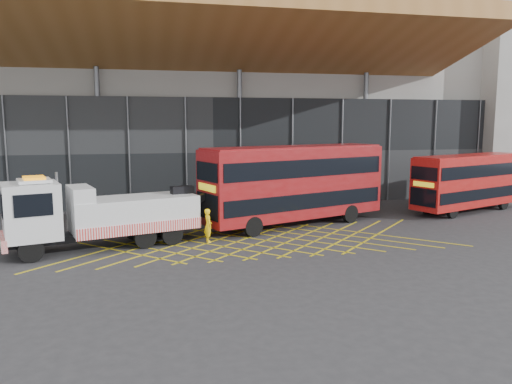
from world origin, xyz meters
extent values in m
plane|color=#29292B|center=(0.00, 0.00, 0.00)|extent=(120.00, 120.00, 0.00)
cube|color=gold|center=(-4.80, 0.00, 0.01)|extent=(7.16, 7.16, 0.01)
cube|color=gold|center=(-4.80, 0.00, 0.01)|extent=(7.16, 7.16, 0.01)
cube|color=gold|center=(-3.20, 0.00, 0.01)|extent=(7.16, 7.16, 0.01)
cube|color=gold|center=(-3.20, 0.00, 0.01)|extent=(7.16, 7.16, 0.01)
cube|color=gold|center=(-1.60, 0.00, 0.01)|extent=(7.16, 7.16, 0.01)
cube|color=gold|center=(-1.60, 0.00, 0.01)|extent=(7.16, 7.16, 0.01)
cube|color=gold|center=(0.00, 0.00, 0.01)|extent=(7.16, 7.16, 0.01)
cube|color=gold|center=(0.00, 0.00, 0.01)|extent=(7.16, 7.16, 0.01)
cube|color=gold|center=(1.60, 0.00, 0.01)|extent=(7.16, 7.16, 0.01)
cube|color=gold|center=(1.60, 0.00, 0.01)|extent=(7.16, 7.16, 0.01)
cube|color=gold|center=(3.20, 0.00, 0.01)|extent=(7.16, 7.16, 0.01)
cube|color=gold|center=(3.20, 0.00, 0.01)|extent=(7.16, 7.16, 0.01)
cube|color=gold|center=(4.80, 0.00, 0.01)|extent=(7.16, 7.16, 0.01)
cube|color=gold|center=(4.80, 0.00, 0.01)|extent=(7.16, 7.16, 0.01)
cube|color=gold|center=(6.40, 0.00, 0.01)|extent=(7.16, 7.16, 0.01)
cube|color=gold|center=(6.40, 0.00, 0.01)|extent=(7.16, 7.16, 0.01)
cube|color=gold|center=(8.00, 0.00, 0.01)|extent=(7.16, 7.16, 0.01)
cube|color=gold|center=(8.00, 0.00, 0.01)|extent=(7.16, 7.16, 0.01)
cube|color=gold|center=(9.60, 0.00, 0.01)|extent=(7.16, 7.16, 0.01)
cube|color=gold|center=(9.60, 0.00, 0.01)|extent=(7.16, 7.16, 0.01)
cube|color=gray|center=(2.00, 19.00, 9.00)|extent=(55.00, 14.00, 18.00)
cube|color=black|center=(2.00, 11.70, 4.00)|extent=(55.00, 0.80, 8.00)
cube|color=#99612C|center=(0.00, 8.00, 11.50)|extent=(40.00, 11.93, 4.07)
cylinder|color=#595B60|center=(-6.00, 11.50, 5.00)|extent=(0.36, 0.36, 10.00)
cylinder|color=#595B60|center=(4.00, 11.50, 5.00)|extent=(0.36, 0.36, 10.00)
cylinder|color=#595B60|center=(14.00, 11.50, 5.00)|extent=(0.36, 0.36, 10.00)
cube|color=black|center=(-4.88, 0.33, 0.70)|extent=(9.41, 3.66, 0.35)
cube|color=silver|center=(-8.15, -0.64, 2.15)|extent=(3.02, 3.08, 2.60)
cube|color=black|center=(-9.32, -0.98, 2.60)|extent=(0.67, 2.13, 1.10)
cube|color=red|center=(-9.35, -0.99, 0.85)|extent=(0.98, 2.57, 0.55)
cube|color=orange|center=(-7.96, -0.58, 3.69)|extent=(1.21, 1.41, 0.12)
cube|color=silver|center=(-3.54, 0.73, 1.65)|extent=(6.67, 4.16, 1.60)
cube|color=red|center=(-3.18, -0.50, 1.05)|extent=(5.97, 1.82, 0.55)
cube|color=silver|center=(-6.04, -0.01, 2.80)|extent=(1.64, 2.59, 0.70)
cube|color=black|center=(-1.04, 1.47, 2.60)|extent=(1.29, 0.82, 0.50)
cube|color=black|center=(-0.08, 1.75, 2.10)|extent=(2.20, 0.96, 1.08)
cylinder|color=black|center=(-8.04, -1.70, 0.55)|extent=(1.16, 0.65, 1.10)
cylinder|color=black|center=(-8.64, 0.32, 0.55)|extent=(1.16, 0.65, 1.10)
cylinder|color=black|center=(-1.70, 0.17, 0.55)|extent=(1.16, 0.65, 1.10)
cylinder|color=black|center=(-2.30, 2.19, 0.55)|extent=(1.16, 0.65, 1.10)
cylinder|color=#595B60|center=(-7.18, 0.69, 2.70)|extent=(0.14, 0.14, 2.20)
cube|color=maroon|center=(5.84, 3.50, 2.63)|extent=(12.00, 6.57, 4.15)
cube|color=black|center=(5.84, 3.50, 1.66)|extent=(11.57, 6.47, 0.91)
cube|color=black|center=(5.84, 3.50, 3.58)|extent=(11.57, 6.47, 1.02)
cube|color=black|center=(0.29, 1.49, 1.71)|extent=(0.87, 2.28, 1.39)
cube|color=black|center=(0.29, 1.49, 3.58)|extent=(0.87, 2.28, 1.02)
cube|color=yellow|center=(0.28, 1.49, 2.73)|extent=(0.71, 1.82, 0.37)
cube|color=maroon|center=(5.84, 3.50, 4.74)|extent=(11.70, 6.29, 0.13)
cylinder|color=black|center=(2.74, 1.09, 0.56)|extent=(1.16, 0.68, 1.11)
cylinder|color=black|center=(1.91, 3.37, 0.56)|extent=(1.16, 0.68, 1.11)
cylinder|color=black|center=(9.48, 3.53, 0.56)|extent=(1.16, 0.68, 1.11)
cylinder|color=black|center=(8.65, 5.81, 0.56)|extent=(1.16, 0.68, 1.11)
cube|color=#9E0F0C|center=(19.08, 5.32, 2.17)|extent=(9.88, 5.57, 3.43)
cube|color=black|center=(19.08, 5.32, 1.37)|extent=(9.54, 5.49, 0.75)
cube|color=black|center=(19.08, 5.32, 2.96)|extent=(9.54, 5.49, 0.84)
cube|color=black|center=(14.52, 3.58, 1.41)|extent=(0.76, 1.87, 1.15)
cube|color=black|center=(14.52, 3.58, 2.96)|extent=(0.76, 1.87, 0.84)
cube|color=yellow|center=(14.51, 3.58, 2.25)|extent=(0.62, 1.49, 0.31)
cube|color=#9E0F0C|center=(19.08, 5.32, 3.91)|extent=(9.64, 5.33, 0.11)
cylinder|color=black|center=(16.54, 3.31, 0.46)|extent=(0.95, 0.58, 0.92)
cylinder|color=black|center=(15.84, 5.13, 0.46)|extent=(0.95, 0.58, 0.92)
cylinder|color=black|center=(22.07, 5.42, 0.46)|extent=(0.95, 0.58, 0.92)
cylinder|color=black|center=(21.37, 7.24, 0.46)|extent=(0.95, 0.58, 0.92)
imported|color=yellow|center=(0.18, 0.34, 0.88)|extent=(0.51, 0.70, 1.77)
camera|label=1|loc=(-2.97, -25.08, 6.25)|focal=35.00mm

